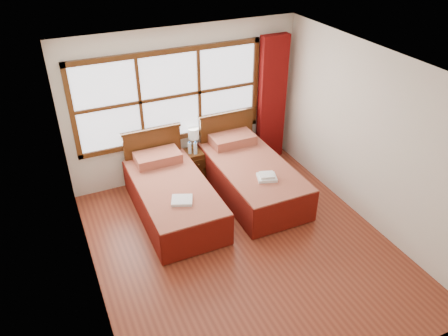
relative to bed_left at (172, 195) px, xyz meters
name	(u,v)px	position (x,y,z in m)	size (l,w,h in m)	color
floor	(243,247)	(0.63, -1.20, -0.32)	(4.50, 4.50, 0.00)	brown
ceiling	(249,70)	(0.63, -1.20, 2.28)	(4.50, 4.50, 0.00)	white
wall_back	(184,105)	(0.63, 1.05, 0.98)	(4.00, 4.00, 0.00)	silver
wall_left	(84,209)	(-1.37, -1.20, 0.98)	(4.50, 4.50, 0.00)	silver
wall_right	(370,139)	(2.63, -1.20, 0.98)	(4.50, 4.50, 0.00)	silver
window	(170,97)	(0.38, 1.02, 1.18)	(3.16, 0.06, 1.56)	white
curtain	(272,99)	(2.23, 0.91, 0.85)	(0.50, 0.16, 2.30)	maroon
bed_left	(172,195)	(0.00, 0.00, 0.00)	(1.07, 2.09, 1.04)	#40240D
bed_right	(250,175)	(1.36, 0.00, 0.01)	(1.10, 2.14, 1.07)	#40240D
nightstand	(195,164)	(0.68, 0.80, -0.05)	(0.40, 0.40, 0.53)	#4E2A11
towels_left	(182,200)	(-0.02, -0.53, 0.26)	(0.37, 0.35, 0.05)	white
towels_right	(267,177)	(1.36, -0.53, 0.29)	(0.35, 0.33, 0.09)	white
lamp	(193,134)	(0.73, 0.94, 0.47)	(0.19, 0.19, 0.36)	gold
bottle_near	(190,148)	(0.59, 0.77, 0.31)	(0.06, 0.06, 0.22)	#C4EAFC
bottle_far	(195,148)	(0.67, 0.71, 0.32)	(0.06, 0.06, 0.23)	#C4EAFC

